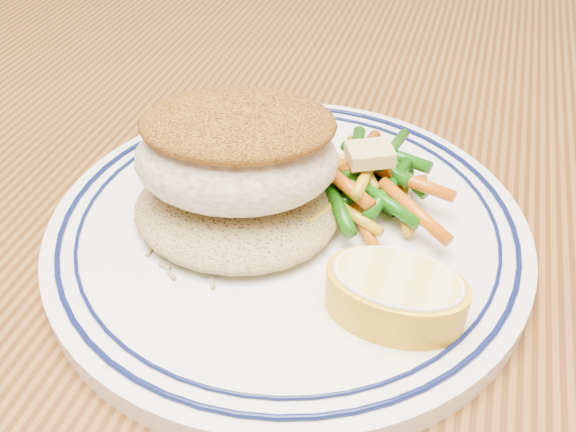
% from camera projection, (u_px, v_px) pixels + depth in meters
% --- Properties ---
extents(dining_table, '(1.50, 0.90, 0.75)m').
position_uv_depth(dining_table, '(295.00, 340.00, 0.45)').
color(dining_table, '#512C10').
rests_on(dining_table, ground).
extents(plate, '(0.28, 0.28, 0.02)m').
position_uv_depth(plate, '(288.00, 230.00, 0.37)').
color(plate, white).
rests_on(plate, dining_table).
extents(rice_pilaf, '(0.12, 0.10, 0.02)m').
position_uv_depth(rice_pilaf, '(236.00, 205.00, 0.36)').
color(rice_pilaf, olive).
rests_on(rice_pilaf, plate).
extents(fish_fillet, '(0.13, 0.11, 0.06)m').
position_uv_depth(fish_fillet, '(237.00, 150.00, 0.35)').
color(fish_fillet, beige).
rests_on(fish_fillet, rice_pilaf).
extents(vegetable_pile, '(0.11, 0.10, 0.03)m').
position_uv_depth(vegetable_pile, '(362.00, 180.00, 0.38)').
color(vegetable_pile, '#134E09').
rests_on(vegetable_pile, plate).
extents(butter_pat, '(0.03, 0.03, 0.01)m').
position_uv_depth(butter_pat, '(370.00, 154.00, 0.36)').
color(butter_pat, '#DFC56D').
rests_on(butter_pat, vegetable_pile).
extents(lemon_wedge, '(0.07, 0.07, 0.03)m').
position_uv_depth(lemon_wedge, '(396.00, 293.00, 0.31)').
color(lemon_wedge, yellow).
rests_on(lemon_wedge, plate).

